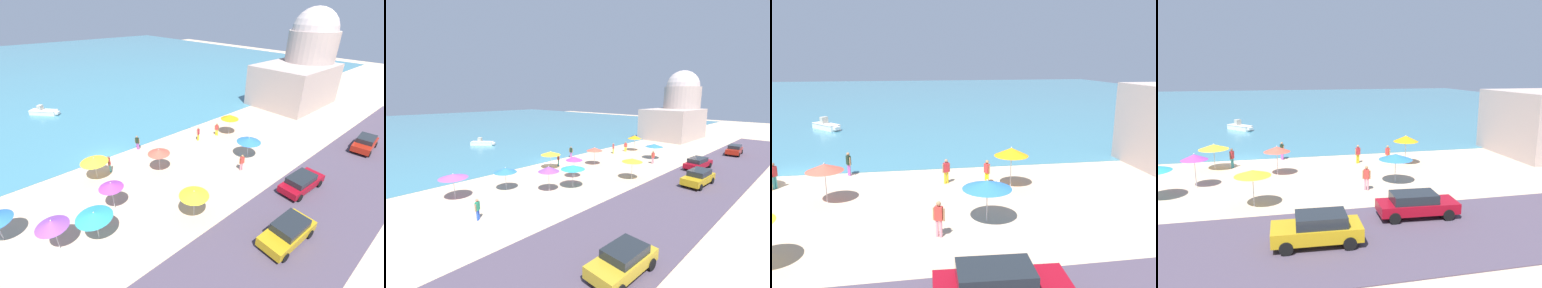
# 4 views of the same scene
# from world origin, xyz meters

# --- Properties ---
(ground_plane) EXTENTS (160.00, 160.00, 0.00)m
(ground_plane) POSITION_xyz_m (0.00, 0.00, 0.00)
(ground_plane) COLOR #CCAE8E
(sea) EXTENTS (150.00, 110.00, 0.05)m
(sea) POSITION_xyz_m (0.00, 55.00, 0.03)
(sea) COLOR teal
(sea) RESTS_ON ground_plane
(beach_umbrella_0) EXTENTS (2.08, 2.08, 2.36)m
(beach_umbrella_0) POSITION_xyz_m (2.97, -5.52, 2.08)
(beach_umbrella_0) COLOR #B2B2B7
(beach_umbrella_0) RESTS_ON ground_plane
(beach_umbrella_1) EXTENTS (2.15, 2.15, 2.61)m
(beach_umbrella_1) POSITION_xyz_m (13.99, -4.54, 2.29)
(beach_umbrella_1) COLOR #B2B2B7
(beach_umbrella_1) RESTS_ON ground_plane
(beach_umbrella_7) EXTENTS (2.47, 2.47, 2.24)m
(beach_umbrella_7) POSITION_xyz_m (11.34, -9.46, 1.96)
(beach_umbrella_7) COLOR #B2B2B7
(beach_umbrella_7) RESTS_ON ground_plane
(bather_1) EXTENTS (0.52, 0.35, 1.65)m
(bather_1) POSITION_xyz_m (10.02, -3.27, 0.92)
(bather_1) COLOR gold
(bather_1) RESTS_ON ground_plane
(bather_2) EXTENTS (0.37, 0.51, 1.70)m
(bather_2) POSITION_xyz_m (-0.71, -2.58, 0.95)
(bather_2) COLOR teal
(bather_2) RESTS_ON ground_plane
(bather_3) EXTENTS (0.53, 0.35, 1.74)m
(bather_3) POSITION_xyz_m (8.83, -10.69, 0.98)
(bather_3) COLOR pink
(bather_3) RESTS_ON ground_plane
(bather_4) EXTENTS (0.36, 0.51, 1.61)m
(bather_4) POSITION_xyz_m (12.61, -3.79, 0.90)
(bather_4) COLOR yellow
(bather_4) RESTS_ON ground_plane
(bather_5) EXTENTS (0.38, 0.50, 1.66)m
(bather_5) POSITION_xyz_m (3.52, -0.52, 0.93)
(bather_5) COLOR #A54EA5
(bather_5) RESTS_ON ground_plane
(parked_car_0) EXTENTS (4.57, 2.05, 1.41)m
(parked_car_0) POSITION_xyz_m (10.33, -15.93, 0.81)
(parked_car_0) COLOR maroon
(parked_car_0) RESTS_ON coastal_road
(skiff_nearshore) EXTENTS (3.61, 3.86, 1.39)m
(skiff_nearshore) POSITION_xyz_m (-1.38, 17.60, 0.45)
(skiff_nearshore) COLOR silver
(skiff_nearshore) RESTS_ON sea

